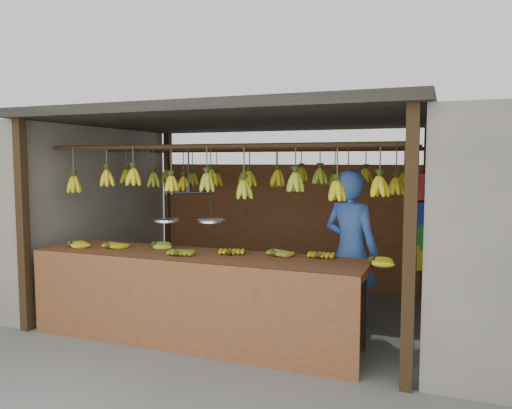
% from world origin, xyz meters
% --- Properties ---
extents(ground, '(80.00, 80.00, 0.00)m').
position_xyz_m(ground, '(0.00, 0.00, 0.00)').
color(ground, '#5B5B57').
extents(stall, '(4.30, 3.30, 2.40)m').
position_xyz_m(stall, '(0.00, 0.33, 1.97)').
color(stall, black).
rests_on(stall, ground).
extents(neighbor_left, '(3.00, 3.00, 2.30)m').
position_xyz_m(neighbor_left, '(-3.60, 0.00, 1.15)').
color(neighbor_left, slate).
rests_on(neighbor_left, ground).
extents(counter, '(3.63, 0.79, 0.96)m').
position_xyz_m(counter, '(-0.11, -1.23, 0.71)').
color(counter, brown).
rests_on(counter, ground).
extents(hanging_bananas, '(3.63, 2.22, 0.40)m').
position_xyz_m(hanging_bananas, '(-0.01, -0.01, 1.62)').
color(hanging_bananas, gold).
rests_on(hanging_bananas, ground).
extents(balance_scale, '(0.73, 0.39, 0.78)m').
position_xyz_m(balance_scale, '(-0.25, -1.00, 1.27)').
color(balance_scale, black).
rests_on(balance_scale, ground).
extents(vendor, '(0.76, 0.64, 1.76)m').
position_xyz_m(vendor, '(1.31, -0.25, 0.88)').
color(vendor, '#3359A5').
rests_on(vendor, ground).
extents(bag_bundles, '(0.08, 0.26, 1.26)m').
position_xyz_m(bag_bundles, '(1.94, 1.35, 1.02)').
color(bag_bundles, red).
rests_on(bag_bundles, ground).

